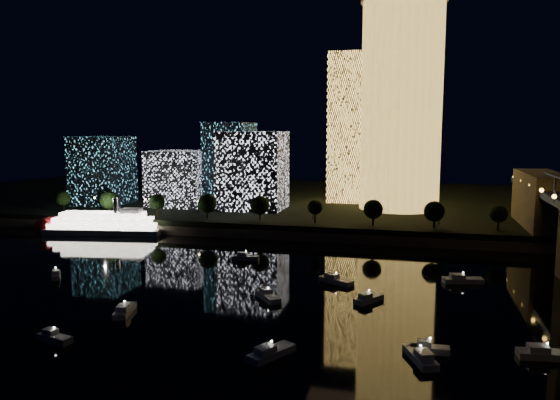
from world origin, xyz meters
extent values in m
plane|color=black|center=(0.00, 0.00, 0.00)|extent=(520.00, 520.00, 0.00)
cube|color=black|center=(0.00, 160.00, 2.50)|extent=(420.00, 160.00, 5.00)
cube|color=#6B5E4C|center=(0.00, 82.00, 1.50)|extent=(420.00, 6.00, 3.00)
cylinder|color=#EBB24B|center=(17.29, 130.10, 45.97)|extent=(32.00, 32.00, 81.94)
cube|color=#EBB24B|center=(-3.91, 149.10, 37.67)|extent=(20.54, 20.54, 65.35)
cube|color=silver|center=(-40.67, 115.40, 20.72)|extent=(25.55, 21.62, 31.45)
cube|color=#52BDDF|center=(-53.55, 124.63, 22.63)|extent=(17.63, 22.91, 35.25)
cube|color=silver|center=(-73.76, 116.68, 16.64)|extent=(23.28, 21.16, 23.28)
cube|color=#52BDDF|center=(-108.86, 114.91, 19.59)|extent=(20.85, 22.93, 29.19)
cube|color=#6B5E4C|center=(65.00, 100.00, 11.50)|extent=(12.00, 40.00, 23.00)
cube|color=navy|center=(60.00, 60.00, 21.50)|extent=(0.50, 0.50, 7.00)
sphere|color=gold|center=(59.50, 90.00, 19.80)|extent=(1.20, 1.20, 1.20)
cube|color=silver|center=(-84.95, 75.38, 1.05)|extent=(43.02, 16.01, 2.10)
cube|color=white|center=(-84.95, 75.38, 3.07)|extent=(39.42, 14.60, 1.93)
cube|color=white|center=(-84.95, 75.38, 4.99)|extent=(35.83, 13.19, 1.93)
cube|color=white|center=(-84.95, 75.38, 6.92)|extent=(30.50, 11.52, 1.93)
cube|color=silver|center=(-74.57, 77.00, 8.58)|extent=(7.73, 6.27, 1.58)
cylinder|color=black|center=(-79.49, 74.46, 10.51)|extent=(1.23, 1.23, 5.25)
cylinder|color=black|center=(-80.03, 77.92, 10.51)|extent=(1.23, 1.23, 5.25)
cylinder|color=maroon|center=(-105.72, 72.14, 2.63)|extent=(7.27, 8.73, 6.13)
cube|color=silver|center=(-34.17, 0.39, 0.60)|extent=(4.50, 8.73, 1.20)
cube|color=silver|center=(-33.88, -0.83, 1.70)|extent=(2.78, 3.34, 1.00)
sphere|color=white|center=(-34.17, 0.39, 2.60)|extent=(0.36, 0.36, 0.36)
cube|color=silver|center=(0.57, -13.01, 0.60)|extent=(7.14, 9.42, 1.20)
cube|color=silver|center=(-0.12, -14.20, 1.70)|extent=(3.67, 3.98, 1.00)
sphere|color=white|center=(0.57, -13.01, 2.60)|extent=(0.36, 0.36, 0.36)
cube|color=silver|center=(5.13, 32.72, 0.60)|extent=(9.18, 6.81, 1.20)
cube|color=silver|center=(3.96, 33.37, 1.70)|extent=(3.85, 3.54, 1.00)
sphere|color=white|center=(5.13, 32.72, 2.60)|extent=(0.36, 0.36, 0.36)
cube|color=silver|center=(-65.11, 20.70, 0.60)|extent=(5.16, 6.29, 1.20)
cube|color=silver|center=(-64.58, 19.92, 1.70)|extent=(2.57, 2.72, 1.00)
sphere|color=white|center=(-65.11, 20.70, 2.60)|extent=(0.36, 0.36, 0.36)
cube|color=silver|center=(26.40, -5.19, 0.60)|extent=(6.62, 2.34, 1.20)
cube|color=silver|center=(25.42, -5.23, 1.70)|extent=(2.35, 1.79, 1.00)
sphere|color=white|center=(26.40, -5.19, 2.60)|extent=(0.36, 0.36, 0.36)
cube|color=silver|center=(-23.60, 50.32, 0.60)|extent=(7.97, 3.73, 1.20)
cube|color=silver|center=(-24.73, 50.12, 1.70)|extent=(2.98, 2.42, 1.00)
sphere|color=white|center=(-23.60, 50.32, 2.60)|extent=(0.36, 0.36, 0.36)
cube|color=silver|center=(-38.82, -16.02, 0.60)|extent=(7.29, 3.82, 1.20)
cube|color=silver|center=(-39.83, -15.77, 1.70)|extent=(2.80, 2.34, 1.00)
sphere|color=white|center=(-38.82, -16.02, 2.60)|extent=(0.36, 0.36, 0.36)
cube|color=silver|center=(-7.89, 16.47, 0.60)|extent=(7.43, 8.29, 1.20)
cube|color=silver|center=(-8.68, 17.45, 1.70)|extent=(3.57, 3.69, 1.00)
sphere|color=white|center=(-7.89, 16.47, 2.60)|extent=(0.36, 0.36, 0.36)
cube|color=silver|center=(45.24, -2.86, 0.60)|extent=(9.58, 3.99, 1.20)
cube|color=silver|center=(43.85, -3.01, 1.70)|extent=(3.50, 2.76, 1.00)
sphere|color=white|center=(45.24, -2.86, 2.60)|extent=(0.36, 0.36, 0.36)
cube|color=silver|center=(35.57, 40.57, 0.60)|extent=(10.14, 5.20, 1.20)
cube|color=silver|center=(34.15, 40.24, 1.70)|extent=(3.87, 3.22, 1.00)
sphere|color=white|center=(35.57, 40.57, 2.60)|extent=(0.36, 0.36, 0.36)
cube|color=silver|center=(14.12, 19.97, 0.60)|extent=(6.38, 7.68, 1.20)
cube|color=silver|center=(13.47, 19.03, 1.70)|extent=(3.16, 3.33, 1.00)
sphere|color=white|center=(14.12, 19.97, 2.60)|extent=(0.36, 0.36, 0.36)
cube|color=silver|center=(24.81, -8.88, 0.60)|extent=(5.95, 9.26, 1.20)
cube|color=silver|center=(25.31, -10.11, 1.70)|extent=(3.29, 3.73, 1.00)
sphere|color=white|center=(24.81, -8.88, 2.60)|extent=(0.36, 0.36, 0.36)
cylinder|color=black|center=(-110.00, 88.00, 7.00)|extent=(0.70, 0.70, 4.00)
sphere|color=black|center=(-110.00, 88.00, 10.50)|extent=(5.75, 5.75, 5.75)
cylinder|color=black|center=(-90.00, 88.00, 7.00)|extent=(0.70, 0.70, 4.00)
sphere|color=black|center=(-90.00, 88.00, 10.50)|extent=(6.99, 6.99, 6.99)
cylinder|color=black|center=(-70.00, 88.00, 7.00)|extent=(0.70, 0.70, 4.00)
sphere|color=black|center=(-70.00, 88.00, 10.50)|extent=(5.94, 5.94, 5.94)
cylinder|color=black|center=(-50.00, 88.00, 7.00)|extent=(0.70, 0.70, 4.00)
sphere|color=black|center=(-50.00, 88.00, 10.50)|extent=(6.97, 6.97, 6.97)
cylinder|color=black|center=(-30.00, 88.00, 7.00)|extent=(0.70, 0.70, 4.00)
sphere|color=black|center=(-30.00, 88.00, 10.50)|extent=(6.86, 6.86, 6.86)
cylinder|color=black|center=(-10.00, 88.00, 7.00)|extent=(0.70, 0.70, 4.00)
sphere|color=black|center=(-10.00, 88.00, 10.50)|extent=(5.34, 5.34, 5.34)
cylinder|color=black|center=(10.00, 88.00, 7.00)|extent=(0.70, 0.70, 4.00)
sphere|color=black|center=(10.00, 88.00, 10.50)|extent=(6.63, 6.63, 6.63)
cylinder|color=black|center=(30.00, 88.00, 7.00)|extent=(0.70, 0.70, 4.00)
sphere|color=black|center=(30.00, 88.00, 10.50)|extent=(6.88, 6.88, 6.88)
cylinder|color=black|center=(50.00, 88.00, 7.00)|extent=(0.70, 0.70, 4.00)
sphere|color=black|center=(50.00, 88.00, 10.50)|extent=(5.79, 5.79, 5.79)
cylinder|color=black|center=(-100.00, 94.00, 7.50)|extent=(0.24, 0.24, 5.00)
sphere|color=#FFCC7F|center=(-100.00, 94.00, 10.30)|extent=(0.70, 0.70, 0.70)
cylinder|color=black|center=(-78.00, 94.00, 7.50)|extent=(0.24, 0.24, 5.00)
sphere|color=#FFCC7F|center=(-78.00, 94.00, 10.30)|extent=(0.70, 0.70, 0.70)
cylinder|color=black|center=(-56.00, 94.00, 7.50)|extent=(0.24, 0.24, 5.00)
sphere|color=#FFCC7F|center=(-56.00, 94.00, 10.30)|extent=(0.70, 0.70, 0.70)
cylinder|color=black|center=(-34.00, 94.00, 7.50)|extent=(0.24, 0.24, 5.00)
sphere|color=#FFCC7F|center=(-34.00, 94.00, 10.30)|extent=(0.70, 0.70, 0.70)
cylinder|color=black|center=(-12.00, 94.00, 7.50)|extent=(0.24, 0.24, 5.00)
sphere|color=#FFCC7F|center=(-12.00, 94.00, 10.30)|extent=(0.70, 0.70, 0.70)
cylinder|color=black|center=(10.00, 94.00, 7.50)|extent=(0.24, 0.24, 5.00)
sphere|color=#FFCC7F|center=(10.00, 94.00, 10.30)|extent=(0.70, 0.70, 0.70)
cylinder|color=black|center=(32.00, 94.00, 7.50)|extent=(0.24, 0.24, 5.00)
sphere|color=#FFCC7F|center=(32.00, 94.00, 10.30)|extent=(0.70, 0.70, 0.70)
camera|label=1|loc=(22.63, -97.27, 38.11)|focal=35.00mm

